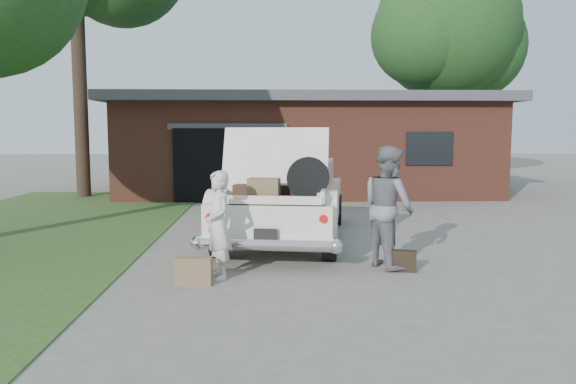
{
  "coord_description": "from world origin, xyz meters",
  "views": [
    {
      "loc": [
        -0.34,
        -8.64,
        2.09
      ],
      "look_at": [
        0.0,
        0.6,
        1.1
      ],
      "focal_mm": 35.0,
      "sensor_mm": 36.0,
      "label": 1
    }
  ],
  "objects": [
    {
      "name": "woman_right",
      "position": [
        1.53,
        -0.12,
        0.94
      ],
      "size": [
        1.0,
        1.11,
        1.88
      ],
      "primitive_type": "imported",
      "rotation": [
        0.0,
        0.0,
        1.95
      ],
      "color": "slate",
      "rests_on": "ground"
    },
    {
      "name": "woman_left",
      "position": [
        -1.04,
        -0.72,
        0.77
      ],
      "size": [
        0.57,
        0.67,
        1.55
      ],
      "primitive_type": "imported",
      "rotation": [
        0.0,
        0.0,
        -1.14
      ],
      "color": "beige",
      "rests_on": "ground"
    },
    {
      "name": "suitcase_right",
      "position": [
        1.68,
        -0.43,
        0.16
      ],
      "size": [
        0.44,
        0.25,
        0.32
      ],
      "primitive_type": "cube",
      "rotation": [
        0.0,
        0.0,
        -0.3
      ],
      "color": "black",
      "rests_on": "ground"
    },
    {
      "name": "sedan",
      "position": [
        0.03,
        2.2,
        0.79
      ],
      "size": [
        2.86,
        5.63,
        2.17
      ],
      "rotation": [
        0.0,
        0.0,
        -0.15
      ],
      "color": "white",
      "rests_on": "ground"
    },
    {
      "name": "house",
      "position": [
        0.98,
        11.47,
        1.67
      ],
      "size": [
        12.8,
        7.8,
        3.3
      ],
      "color": "brown",
      "rests_on": "ground"
    },
    {
      "name": "grass_strip",
      "position": [
        -5.5,
        3.0,
        0.01
      ],
      "size": [
        6.0,
        16.0,
        0.02
      ],
      "primitive_type": "cube",
      "color": "#2D4C1E",
      "rests_on": "ground"
    },
    {
      "name": "ground",
      "position": [
        0.0,
        0.0,
        0.0
      ],
      "size": [
        90.0,
        90.0,
        0.0
      ],
      "primitive_type": "plane",
      "color": "gray",
      "rests_on": "ground"
    },
    {
      "name": "suitcase_left",
      "position": [
        -1.36,
        -1.08,
        0.19
      ],
      "size": [
        0.51,
        0.19,
        0.38
      ],
      "primitive_type": "cube",
      "rotation": [
        0.0,
        0.0,
        -0.07
      ],
      "color": "#816142",
      "rests_on": "ground"
    },
    {
      "name": "tree_right",
      "position": [
        7.39,
        15.53,
        6.26
      ],
      "size": [
        7.01,
        6.09,
        9.59
      ],
      "color": "#38281E",
      "rests_on": "ground"
    }
  ]
}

